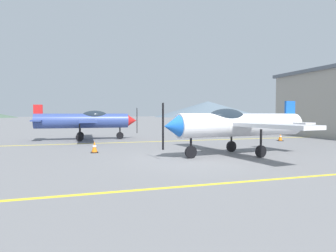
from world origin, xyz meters
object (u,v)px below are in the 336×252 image
traffic_cone_front (280,137)px  airplane_mid (87,120)px  airplane_near (237,124)px  traffic_cone_side (94,147)px

traffic_cone_front → airplane_mid: bearing=158.9°
airplane_near → traffic_cone_side: airplane_near is taller
airplane_mid → traffic_cone_front: airplane_mid is taller
airplane_near → traffic_cone_side: bearing=155.8°
traffic_cone_side → airplane_near: bearing=-24.2°
airplane_near → airplane_mid: size_ratio=1.00×
airplane_mid → traffic_cone_front: (13.45, -5.19, -1.21)m
airplane_mid → airplane_near: bearing=-58.4°
traffic_cone_front → traffic_cone_side: size_ratio=1.00×
airplane_near → airplane_mid: 12.56m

